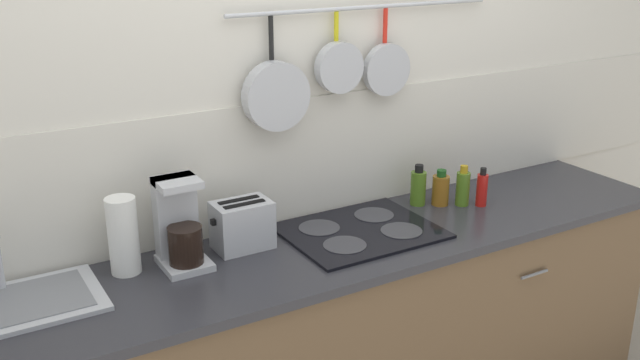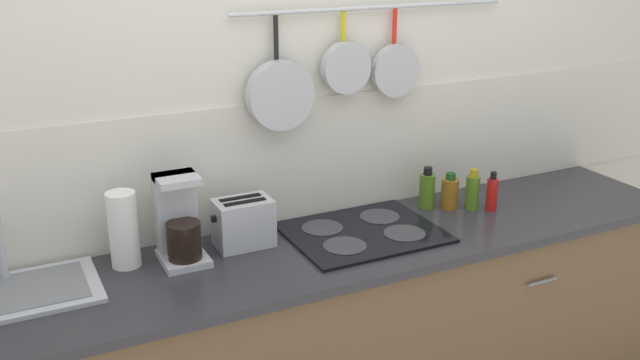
{
  "view_description": "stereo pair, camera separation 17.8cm",
  "coord_description": "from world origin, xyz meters",
  "px_view_note": "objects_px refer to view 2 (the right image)",
  "views": [
    {
      "loc": [
        -1.3,
        -2.03,
        2.02
      ],
      "look_at": [
        -0.1,
        0.0,
        1.18
      ],
      "focal_mm": 40.0,
      "sensor_mm": 36.0,
      "label": 1
    },
    {
      "loc": [
        -1.14,
        -2.12,
        2.02
      ],
      "look_at": [
        -0.1,
        0.0,
        1.18
      ],
      "focal_mm": 40.0,
      "sensor_mm": 36.0,
      "label": 2
    }
  ],
  "objects_px": {
    "coffee_maker": "(180,225)",
    "bottle_olive_oil": "(450,193)",
    "toaster": "(243,223)",
    "bottle_vinegar": "(427,190)",
    "paper_towel_roll": "(123,230)",
    "bottle_cooking_wine": "(492,193)",
    "bottle_hot_sauce": "(472,192)"
  },
  "relations": [
    {
      "from": "coffee_maker",
      "to": "paper_towel_roll",
      "type": "bearing_deg",
      "value": 169.52
    },
    {
      "from": "paper_towel_roll",
      "to": "bottle_cooking_wine",
      "type": "distance_m",
      "value": 1.47
    },
    {
      "from": "toaster",
      "to": "bottle_olive_oil",
      "type": "height_order",
      "value": "toaster"
    },
    {
      "from": "toaster",
      "to": "bottle_vinegar",
      "type": "bearing_deg",
      "value": 1.34
    },
    {
      "from": "paper_towel_roll",
      "to": "coffee_maker",
      "type": "bearing_deg",
      "value": -10.48
    },
    {
      "from": "bottle_olive_oil",
      "to": "paper_towel_roll",
      "type": "bearing_deg",
      "value": 177.78
    },
    {
      "from": "paper_towel_roll",
      "to": "bottle_olive_oil",
      "type": "distance_m",
      "value": 1.32
    },
    {
      "from": "paper_towel_roll",
      "to": "bottle_hot_sauce",
      "type": "bearing_deg",
      "value": -4.17
    },
    {
      "from": "bottle_vinegar",
      "to": "bottle_olive_oil",
      "type": "height_order",
      "value": "bottle_vinegar"
    },
    {
      "from": "bottle_vinegar",
      "to": "bottle_cooking_wine",
      "type": "distance_m",
      "value": 0.26
    },
    {
      "from": "bottle_hot_sauce",
      "to": "bottle_cooking_wine",
      "type": "xyz_separation_m",
      "value": [
        0.06,
        -0.05,
        -0.0
      ]
    },
    {
      "from": "bottle_olive_oil",
      "to": "bottle_cooking_wine",
      "type": "distance_m",
      "value": 0.17
    },
    {
      "from": "coffee_maker",
      "to": "bottle_hot_sauce",
      "type": "bearing_deg",
      "value": -3.2
    },
    {
      "from": "bottle_vinegar",
      "to": "bottle_cooking_wine",
      "type": "height_order",
      "value": "bottle_vinegar"
    },
    {
      "from": "bottle_vinegar",
      "to": "bottle_olive_oil",
      "type": "distance_m",
      "value": 0.09
    },
    {
      "from": "paper_towel_roll",
      "to": "bottle_olive_oil",
      "type": "bearing_deg",
      "value": -2.22
    },
    {
      "from": "bottle_olive_oil",
      "to": "bottle_cooking_wine",
      "type": "xyz_separation_m",
      "value": [
        0.14,
        -0.1,
        0.01
      ]
    },
    {
      "from": "bottle_olive_oil",
      "to": "bottle_hot_sauce",
      "type": "distance_m",
      "value": 0.09
    },
    {
      "from": "bottle_olive_oil",
      "to": "bottle_hot_sauce",
      "type": "height_order",
      "value": "bottle_hot_sauce"
    },
    {
      "from": "toaster",
      "to": "bottle_hot_sauce",
      "type": "distance_m",
      "value": 0.98
    },
    {
      "from": "toaster",
      "to": "bottle_vinegar",
      "type": "height_order",
      "value": "toaster"
    },
    {
      "from": "coffee_maker",
      "to": "bottle_cooking_wine",
      "type": "bearing_deg",
      "value": -5.1
    },
    {
      "from": "coffee_maker",
      "to": "toaster",
      "type": "distance_m",
      "value": 0.24
    },
    {
      "from": "bottle_cooking_wine",
      "to": "coffee_maker",
      "type": "bearing_deg",
      "value": 174.9
    },
    {
      "from": "coffee_maker",
      "to": "bottle_olive_oil",
      "type": "xyz_separation_m",
      "value": [
        1.13,
        -0.02,
        -0.06
      ]
    },
    {
      "from": "paper_towel_roll",
      "to": "coffee_maker",
      "type": "relative_size",
      "value": 0.86
    },
    {
      "from": "bottle_hot_sauce",
      "to": "bottle_cooking_wine",
      "type": "bearing_deg",
      "value": -35.87
    },
    {
      "from": "coffee_maker",
      "to": "bottle_olive_oil",
      "type": "relative_size",
      "value": 2.04
    },
    {
      "from": "paper_towel_roll",
      "to": "toaster",
      "type": "xyz_separation_m",
      "value": [
        0.42,
        -0.02,
        -0.05
      ]
    },
    {
      "from": "paper_towel_roll",
      "to": "coffee_maker",
      "type": "xyz_separation_m",
      "value": [
        0.19,
        -0.03,
        -0.0
      ]
    },
    {
      "from": "coffee_maker",
      "to": "bottle_vinegar",
      "type": "relative_size",
      "value": 1.79
    },
    {
      "from": "bottle_hot_sauce",
      "to": "bottle_cooking_wine",
      "type": "relative_size",
      "value": 1.04
    }
  ]
}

